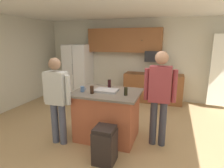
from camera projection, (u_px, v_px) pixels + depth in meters
floor at (109, 134)px, 3.96m from camera, size 7.04×7.04×0.00m
ceiling at (109, 2)px, 3.36m from camera, size 7.04×7.04×0.00m
back_wall at (137, 60)px, 6.24m from camera, size 6.40×0.10×2.60m
cabinet_run_upper at (124, 40)px, 6.04m from camera, size 2.40×0.38×0.75m
cabinet_run_lower at (153, 88)px, 5.96m from camera, size 1.80×0.63×0.90m
refrigerator at (78, 70)px, 6.57m from camera, size 0.86×0.76×1.79m
microwave_over_range at (155, 56)px, 5.74m from camera, size 0.56×0.40×0.32m
kitchen_island at (107, 115)px, 3.72m from camera, size 1.28×0.97×0.97m
person_guest_left at (160, 93)px, 3.34m from camera, size 0.57×0.23×1.76m
person_elder_center at (57, 96)px, 3.41m from camera, size 0.57×0.22×1.64m
glass_short_whisky at (92, 90)px, 3.47m from camera, size 0.07×0.07×0.14m
glass_pilsner at (126, 91)px, 3.36m from camera, size 0.07×0.07×0.15m
tumbler_amber at (109, 84)px, 3.92m from camera, size 0.07×0.07×0.16m
mug_ceramic_white at (83, 89)px, 3.59m from camera, size 0.12×0.08×0.11m
serving_tray at (106, 90)px, 3.61m from camera, size 0.44×0.30×0.04m
trash_bin at (105, 145)px, 2.99m from camera, size 0.34×0.34×0.61m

